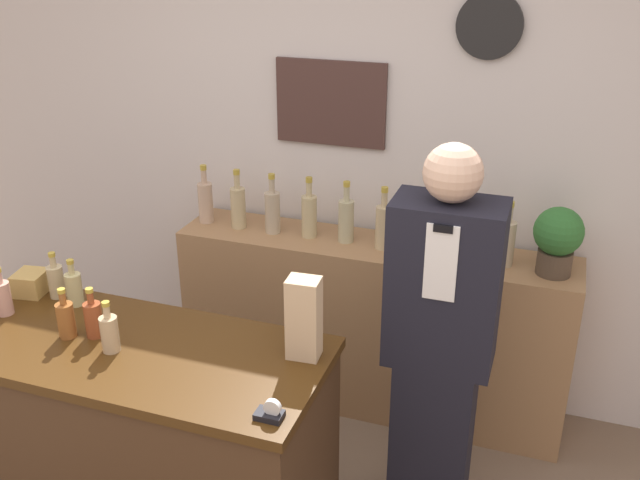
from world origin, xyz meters
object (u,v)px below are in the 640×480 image
Objects in this scene: potted_plant at (558,238)px; tape_dispenser at (270,412)px; shopkeeper at (439,347)px; paper_bag at (304,318)px.

potted_plant reaches higher than tape_dispenser.
potted_plant is at bearing 58.14° from shopkeeper.
shopkeeper is at bearing 62.69° from tape_dispenser.
tape_dispenser is (0.02, -0.37, -0.13)m from paper_bag.
shopkeeper is 5.26× the size of potted_plant.
shopkeeper is 0.80m from potted_plant.
potted_plant is 1.63m from tape_dispenser.
paper_bag reaches higher than potted_plant.
tape_dispenser is (-0.80, -1.41, -0.13)m from potted_plant.
paper_bag is at bearing 93.71° from tape_dispenser.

